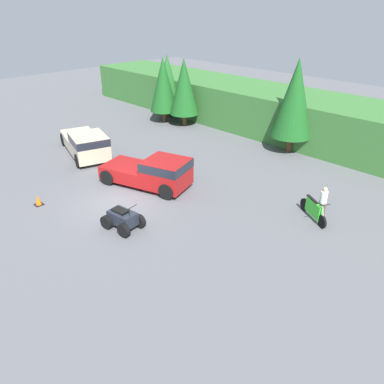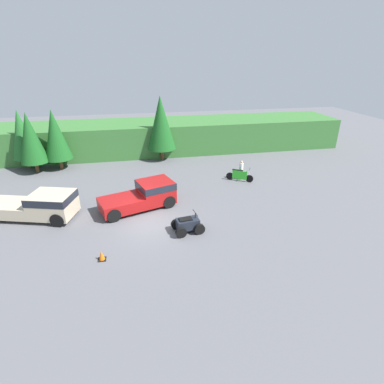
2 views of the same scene
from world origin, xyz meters
TOP-DOWN VIEW (x-y plane):
  - ground_plane at (0.00, 0.00)m, footprint 80.00×80.00m
  - hillside_backdrop at (0.00, 16.00)m, footprint 44.00×6.00m
  - tree_left at (-10.64, 12.77)m, footprint 2.38×2.38m
  - tree_mid_left at (-9.55, 11.35)m, footprint 2.38×2.38m
  - tree_mid_right at (-7.60, 11.89)m, footprint 2.41×2.41m
  - tree_right at (2.04, 12.85)m, footprint 2.78×2.78m
  - pickup_truck_red at (-0.24, 2.53)m, footprint 5.50×3.63m
  - pickup_truck_second at (-7.05, 2.27)m, footprint 6.14×3.67m
  - dirt_bike at (7.89, 5.80)m, footprint 2.04×1.32m
  - quad_atv at (2.13, -1.25)m, footprint 1.96×1.45m
  - rider_person at (8.12, 6.18)m, footprint 0.48×0.48m
  - traffic_cone at (-2.79, -3.11)m, footprint 0.42×0.42m

SIDE VIEW (x-z plane):
  - ground_plane at x=0.00m, z-range 0.00..0.00m
  - traffic_cone at x=-2.79m, z-range -0.02..0.53m
  - quad_atv at x=2.13m, z-range -0.13..1.08m
  - dirt_bike at x=7.89m, z-range -0.10..1.09m
  - rider_person at x=8.12m, z-range 0.07..1.73m
  - pickup_truck_red at x=-0.24m, z-range 0.06..1.82m
  - pickup_truck_second at x=-7.05m, z-range 0.06..1.82m
  - hillside_backdrop at x=0.00m, z-range 0.00..3.21m
  - tree_mid_left at x=-9.55m, z-range 0.48..5.88m
  - tree_left at x=-10.64m, z-range 0.48..5.89m
  - tree_mid_right at x=-7.60m, z-range 0.48..5.96m
  - tree_right at x=2.04m, z-range 0.56..6.87m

